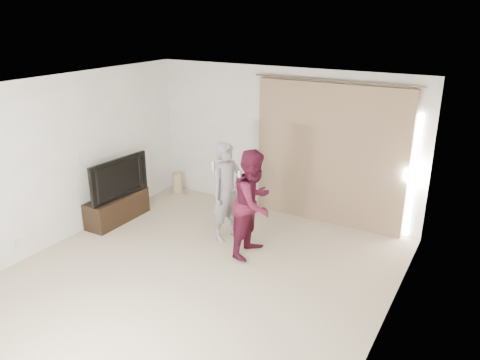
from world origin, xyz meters
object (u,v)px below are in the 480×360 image
at_px(tv_console, 117,208).
at_px(tv, 114,177).
at_px(person_man, 227,192).
at_px(person_woman, 254,203).

height_order(tv_console, tv, tv).
bearing_deg(tv_console, tv, 0.00).
relative_size(tv, person_man, 0.75).
bearing_deg(person_man, person_woman, -20.54).
xyz_separation_m(tv_console, person_man, (2.02, 0.39, 0.57)).
bearing_deg(person_woman, person_man, 159.46).
xyz_separation_m(person_man, person_woman, (0.60, -0.22, 0.01)).
bearing_deg(person_man, tv, -169.19).
bearing_deg(person_man, tv_console, -169.19).
xyz_separation_m(tv, person_man, (2.02, 0.39, -0.01)).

